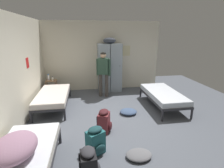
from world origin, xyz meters
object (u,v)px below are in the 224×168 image
object	(u,v)px
bed_left_front	(22,160)
water_bottle	(48,77)
clothes_pile_grey	(139,155)
person_traveler	(103,70)
bedding_heap	(15,147)
locker_bank	(110,67)
clothes_pile_denim	(128,112)
bed_left_rear	(53,96)
backpack_teal	(96,141)
backpack_black	(89,165)
lotion_bottle	(53,79)
shelf_unit	(52,86)
backpack_maroon	(104,121)
bed_right	(163,95)

from	to	relation	value
bed_left_front	water_bottle	size ratio (longest dim) A/B	8.25
water_bottle	clothes_pile_grey	xyz separation A→B (m)	(2.26, -3.81, -0.62)
person_traveler	clothes_pile_grey	bearing A→B (deg)	-85.15
bedding_heap	water_bottle	size ratio (longest dim) A/B	3.41
bedding_heap	water_bottle	world-z (taller)	water_bottle
locker_bank	clothes_pile_denim	size ratio (longest dim) A/B	4.30
water_bottle	bed_left_rear	bearing A→B (deg)	-74.71
backpack_teal	backpack_black	distance (m)	0.62
water_bottle	lotion_bottle	xyz separation A→B (m)	(0.15, -0.06, -0.04)
lotion_bottle	bed_left_front	bearing A→B (deg)	-87.41
shelf_unit	backpack_maroon	distance (m)	3.24
backpack_teal	person_traveler	bearing A→B (deg)	80.88
backpack_black	backpack_teal	bearing A→B (deg)	76.76
bedding_heap	bed_left_rear	bearing A→B (deg)	88.83
shelf_unit	bedding_heap	size ratio (longest dim) A/B	0.72
person_traveler	bed_left_rear	bearing A→B (deg)	-155.41
bedding_heap	backpack_teal	bearing A→B (deg)	23.36
bed_left_front	lotion_bottle	xyz separation A→B (m)	(-0.18, 3.98, 0.26)
shelf_unit	backpack_black	bearing A→B (deg)	-73.12
backpack_black	backpack_maroon	size ratio (longest dim) A/B	1.00
bed_left_rear	clothes_pile_grey	distance (m)	3.26
lotion_bottle	backpack_teal	bearing A→B (deg)	-69.18
clothes_pile_denim	backpack_maroon	bearing A→B (deg)	-133.93
bed_right	clothes_pile_denim	xyz separation A→B (m)	(-1.19, -0.36, -0.32)
water_bottle	backpack_black	size ratio (longest dim) A/B	0.42
bedding_heap	shelf_unit	bearing A→B (deg)	92.71
backpack_teal	backpack_maroon	size ratio (longest dim) A/B	1.00
shelf_unit	bed_left_front	world-z (taller)	shelf_unit
backpack_teal	clothes_pile_grey	distance (m)	0.85
shelf_unit	bed_left_rear	size ratio (longest dim) A/B	0.30
bed_right	person_traveler	bearing A→B (deg)	145.59
clothes_pile_denim	person_traveler	bearing A→B (deg)	109.24
person_traveler	bed_left_front	bearing A→B (deg)	-114.62
locker_bank	backpack_teal	bearing A→B (deg)	-102.20
bed_right	lotion_bottle	xyz separation A→B (m)	(-3.56, 1.58, 0.26)
shelf_unit	backpack_maroon	world-z (taller)	shelf_unit
person_traveler	backpack_black	world-z (taller)	person_traveler
locker_bank	person_traveler	size ratio (longest dim) A/B	1.29
bed_right	backpack_black	distance (m)	3.46
locker_bank	person_traveler	xyz separation A→B (m)	(-0.30, -0.61, -0.00)
lotion_bottle	locker_bank	bearing A→B (deg)	5.85
lotion_bottle	clothes_pile_denim	distance (m)	3.11
shelf_unit	clothes_pile_denim	size ratio (longest dim) A/B	1.18
bed_left_rear	water_bottle	distance (m)	1.29
shelf_unit	water_bottle	distance (m)	0.34
bedding_heap	lotion_bottle	world-z (taller)	bedding_heap
bed_left_rear	locker_bank	bearing A→B (deg)	35.00
locker_bank	backpack_maroon	bearing A→B (deg)	-100.53
bed_left_rear	backpack_maroon	bearing A→B (deg)	-48.99
bedding_heap	lotion_bottle	bearing A→B (deg)	91.74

